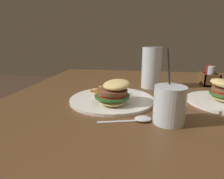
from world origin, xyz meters
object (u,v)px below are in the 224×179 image
meal_plate_near (113,96)px  beer_glass (151,68)px  juice_glass (169,106)px  meal_plate_far (224,96)px  condiment_caddy (209,78)px  spoon (140,119)px

meal_plate_near → beer_glass: size_ratio=1.67×
juice_glass → beer_glass: bearing=-175.2°
meal_plate_far → condiment_caddy: bearing=172.2°
meal_plate_near → meal_plate_far: bearing=98.4°
spoon → beer_glass: bearing=67.9°
beer_glass → condiment_caddy: (-0.09, 0.28, -0.06)m
beer_glass → juice_glass: 0.38m
beer_glass → meal_plate_far: 0.31m
meal_plate_near → spoon: meal_plate_near is taller
beer_glass → spoon: bearing=-6.7°
beer_glass → condiment_caddy: size_ratio=1.86×
meal_plate_near → juice_glass: size_ratio=1.56×
spoon → meal_plate_far: meal_plate_far is taller
meal_plate_near → meal_plate_far: 0.39m
beer_glass → juice_glass: size_ratio=0.93×
juice_glass → meal_plate_far: 0.29m
juice_glass → condiment_caddy: juice_glass is taller
beer_glass → juice_glass: juice_glass is taller
beer_glass → condiment_caddy: 0.30m
beer_glass → spoon: size_ratio=1.21×
meal_plate_near → juice_glass: (0.14, 0.17, 0.02)m
meal_plate_near → condiment_caddy: size_ratio=3.11×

